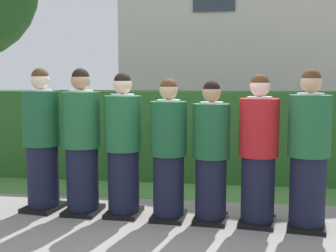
{
  "coord_description": "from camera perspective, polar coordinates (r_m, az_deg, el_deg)",
  "views": [
    {
      "loc": [
        0.7,
        -4.97,
        1.6
      ],
      "look_at": [
        0.0,
        0.0,
        1.05
      ],
      "focal_mm": 48.65,
      "sensor_mm": 36.0,
      "label": 1
    }
  ],
  "objects": [
    {
      "name": "student_front_row_1",
      "position": [
        5.38,
        -10.73,
        -2.34
      ],
      "size": [
        0.44,
        0.54,
        1.69
      ],
      "color": "black",
      "rests_on": "ground"
    },
    {
      "name": "hedge",
      "position": [
        7.07,
        2.27,
        -1.18
      ],
      "size": [
        9.9,
        0.7,
        1.37
      ],
      "color": "#285623",
      "rests_on": "ground"
    },
    {
      "name": "student_front_row_6",
      "position": [
        4.97,
        17.21,
        -3.31
      ],
      "size": [
        0.46,
        0.53,
        1.68
      ],
      "color": "black",
      "rests_on": "ground"
    },
    {
      "name": "student_front_row_0",
      "position": [
        5.62,
        -15.5,
        -2.07
      ],
      "size": [
        0.46,
        0.56,
        1.7
      ],
      "color": "black",
      "rests_on": "ground"
    },
    {
      "name": "ground_plane",
      "position": [
        5.27,
        0.0,
        -11.43
      ],
      "size": [
        60.0,
        60.0,
        0.0
      ],
      "primitive_type": "plane",
      "color": "gray"
    },
    {
      "name": "student_front_row_3",
      "position": [
        5.07,
        0.07,
        -3.4
      ],
      "size": [
        0.41,
        0.47,
        1.58
      ],
      "color": "black",
      "rests_on": "ground"
    },
    {
      "name": "student_in_red_blazer",
      "position": [
        4.97,
        11.27,
        -3.42
      ],
      "size": [
        0.44,
        0.51,
        1.63
      ],
      "color": "black",
      "rests_on": "ground"
    },
    {
      "name": "student_front_row_2",
      "position": [
        5.23,
        -5.63,
        -2.76
      ],
      "size": [
        0.43,
        0.52,
        1.64
      ],
      "color": "black",
      "rests_on": "ground"
    },
    {
      "name": "student_front_row_4",
      "position": [
        5.0,
        5.42,
        -3.69
      ],
      "size": [
        0.4,
        0.51,
        1.55
      ],
      "color": "black",
      "rests_on": "ground"
    },
    {
      "name": "lawn_strip",
      "position": [
        6.42,
        1.52,
        -8.14
      ],
      "size": [
        9.9,
        0.9,
        0.01
      ],
      "primitive_type": "cube",
      "color": "#477A38",
      "rests_on": "ground"
    }
  ]
}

